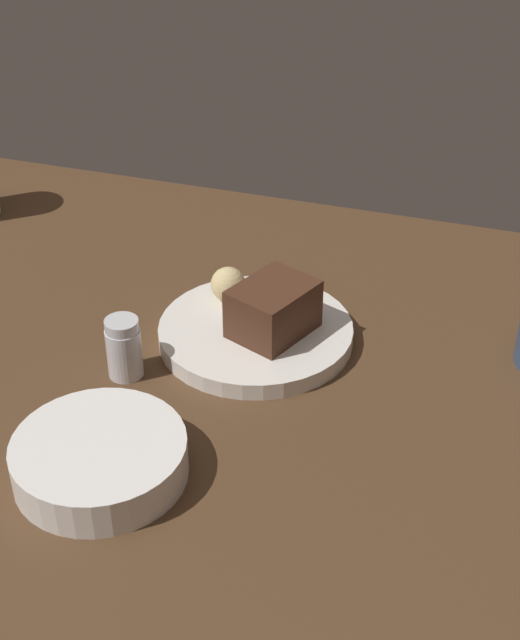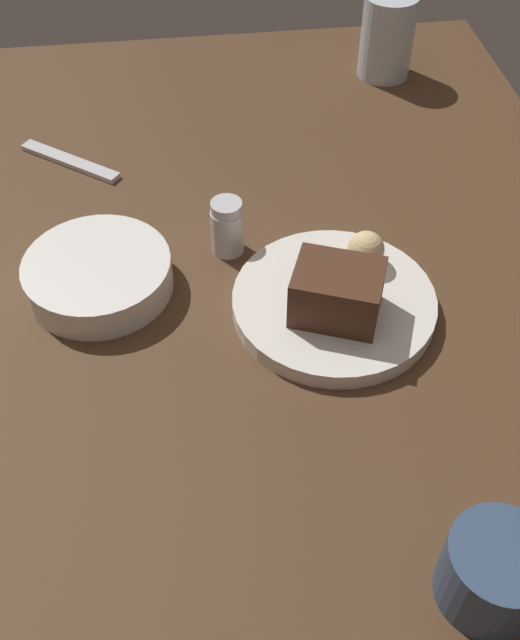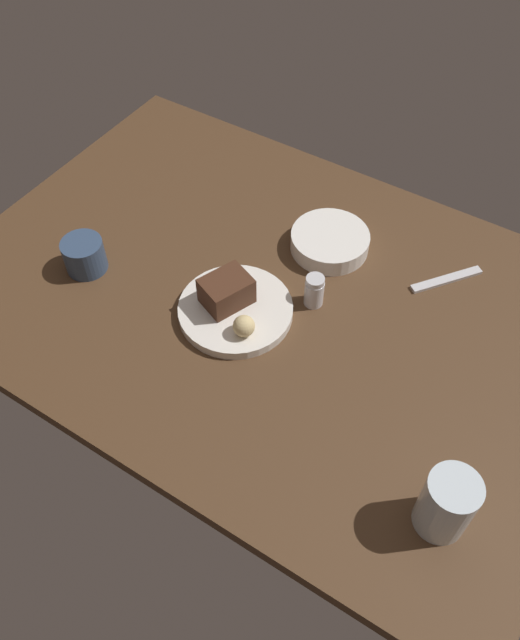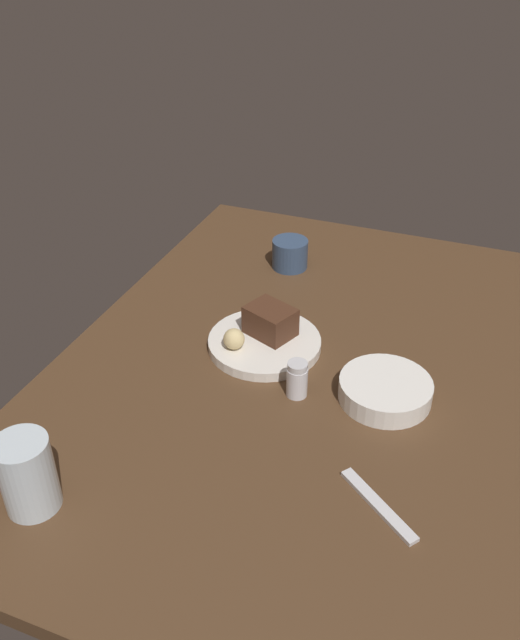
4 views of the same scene
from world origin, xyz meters
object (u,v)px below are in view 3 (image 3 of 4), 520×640
chocolate_cake_slice (226,291)px  water_glass (447,504)px  bread_roll (244,326)px  dessert_spoon (446,279)px  dessert_plate (236,310)px  salt_shaker (314,291)px  coffee_cup (84,255)px  side_bowl (330,241)px

chocolate_cake_slice → water_glass: size_ratio=0.74×
bread_roll → dessert_spoon: (-25.38, -32.89, -3.54)cm
dessert_plate → dessert_spoon: 41.55cm
salt_shaker → bread_roll: bearing=66.5°
chocolate_cake_slice → coffee_cup: 29.86cm
salt_shaker → dessert_spoon: salt_shaker is taller
side_bowl → coffee_cup: size_ratio=1.95×
dessert_plate → water_glass: water_glass is taller
dessert_plate → side_bowl: size_ratio=1.35×
side_bowl → dessert_spoon: size_ratio=1.05×
salt_shaker → dessert_spoon: bearing=-135.8°
dessert_spoon → water_glass: bearing=-122.1°
salt_shaker → side_bowl: 15.04cm
salt_shaker → water_glass: 45.27cm
dessert_plate → chocolate_cake_slice: size_ratio=2.46×
chocolate_cake_slice → salt_shaker: bearing=-143.2°
coffee_cup → salt_shaker: bearing=-159.4°
chocolate_cake_slice → water_glass: water_glass is taller
dessert_plate → water_glass: bearing=160.3°
coffee_cup → dessert_spoon: coffee_cup is taller
side_bowl → bread_roll: bearing=86.3°
dessert_plate → coffee_cup: bearing=10.5°
water_glass → dessert_spoon: 49.00cm
dessert_plate → side_bowl: side_bowl is taller
bread_roll → side_bowl: bread_roll is taller
side_bowl → coffee_cup: coffee_cup is taller
salt_shaker → dessert_plate: bearing=42.7°
dessert_plate → bread_roll: bearing=138.0°
side_bowl → dessert_plate: bearing=75.0°
coffee_cup → dessert_plate: bearing=-169.5°
bread_roll → coffee_cup: 35.99cm
side_bowl → chocolate_cake_slice: bearing=70.2°
dessert_plate → coffee_cup: coffee_cup is taller
salt_shaker → water_glass: (-36.29, 26.95, 2.60)cm
coffee_cup → dessert_spoon: size_ratio=0.54×
chocolate_cake_slice → side_bowl: size_ratio=0.55×
dessert_plate → bread_roll: (-4.68, 4.21, 2.94)cm
bread_roll → coffee_cup: size_ratio=0.49×
water_glass → bread_roll: bearing=-16.6°
coffee_cup → dessert_spoon: bearing=-150.6°
coffee_cup → chocolate_cake_slice: bearing=-168.1°
dessert_plate → chocolate_cake_slice: 4.32cm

